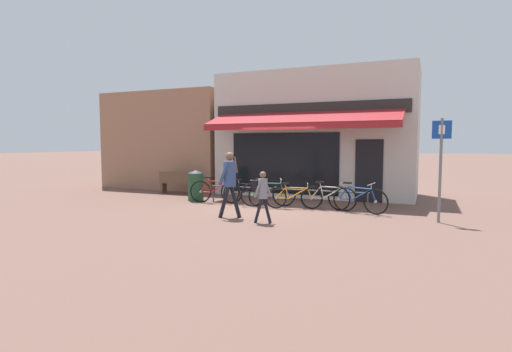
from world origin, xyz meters
TOP-DOWN VIEW (x-y plane):
  - ground_plane at (0.00, 0.00)m, footprint 160.00×160.00m
  - shop_front at (0.52, 4.14)m, footprint 7.34×4.42m
  - neighbour_building at (-6.17, 4.66)m, footprint 5.64×4.00m
  - bike_rack_rail at (0.46, 0.63)m, footprint 5.14×0.04m
  - bicycle_red at (-1.87, 0.46)m, footprint 1.77×0.56m
  - bicycle_black at (-0.86, 0.48)m, footprint 1.74×0.56m
  - bicycle_green at (-0.01, 0.46)m, footprint 1.59×0.81m
  - bicycle_orange at (0.84, 0.36)m, footprint 1.65×0.69m
  - bicycle_silver at (1.85, 0.56)m, footprint 1.70×0.52m
  - bicycle_blue at (2.70, 0.42)m, footprint 1.80×0.71m
  - pedestrian_adult at (-0.25, -1.69)m, footprint 0.58×0.56m
  - pedestrian_child at (0.80, -2.03)m, footprint 0.48×0.34m
  - litter_bin at (-2.80, 0.71)m, footprint 0.54×0.54m
  - parking_sign at (4.82, -0.23)m, footprint 0.44×0.07m
  - park_bench at (-4.36, 2.00)m, footprint 1.64×0.65m

SIDE VIEW (x-z plane):
  - ground_plane at x=0.00m, z-range 0.00..0.00m
  - bicycle_orange at x=0.84m, z-range -0.04..0.75m
  - bicycle_black at x=-0.86m, z-range -0.05..0.79m
  - bicycle_silver at x=1.85m, z-range -0.04..0.79m
  - bicycle_blue at x=2.70m, z-range -0.05..0.83m
  - bicycle_red at x=-1.87m, z-range -0.04..0.83m
  - bicycle_green at x=-0.01m, z-range -0.04..0.84m
  - park_bench at x=-4.36m, z-range 0.03..0.90m
  - bike_rack_rail at x=0.46m, z-range 0.21..0.78m
  - litter_bin at x=-2.80m, z-range 0.00..1.06m
  - pedestrian_child at x=0.80m, z-range 0.17..1.46m
  - pedestrian_adult at x=-0.25m, z-range 0.21..1.95m
  - parking_sign at x=4.82m, z-range 0.28..2.86m
  - neighbour_building at x=-6.17m, z-range 0.00..4.19m
  - shop_front at x=0.52m, z-range 0.00..4.64m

